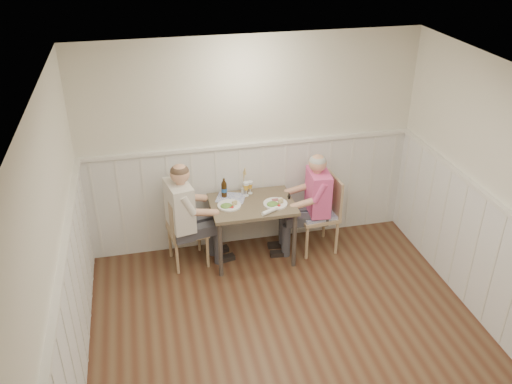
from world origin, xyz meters
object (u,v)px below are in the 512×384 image
grass_vase (243,182)px  man_in_pink (314,211)px  diner_cream (185,225)px  beer_bottle (224,189)px  chair_right (322,210)px  dining_table (252,210)px  chair_left (182,228)px

grass_vase → man_in_pink: bearing=-17.1°
diner_cream → beer_bottle: size_ratio=5.66×
beer_bottle → grass_vase: bearing=7.1°
chair_right → diner_cream: (-1.67, -0.04, 0.05)m
dining_table → chair_left: chair_left is taller
dining_table → grass_vase: bearing=103.4°
chair_right → diner_cream: diner_cream is taller
chair_right → grass_vase: (-0.93, 0.23, 0.39)m
grass_vase → dining_table: bearing=-76.6°
chair_left → grass_vase: (0.76, 0.19, 0.42)m
dining_table → beer_bottle: size_ratio=4.04×
chair_right → beer_bottle: bearing=170.4°
chair_left → grass_vase: 0.89m
man_in_pink → grass_vase: (-0.82, 0.25, 0.36)m
dining_table → chair_right: bearing=1.4°
chair_right → chair_left: chair_right is taller
chair_right → dining_table: bearing=-178.6°
chair_right → beer_bottle: 1.22m
diner_cream → grass_vase: (0.74, 0.26, 0.34)m
diner_cream → beer_bottle: diner_cream is taller
chair_left → diner_cream: size_ratio=0.66×
beer_bottle → grass_vase: 0.24m
grass_vase → beer_bottle: bearing=-172.9°
beer_bottle → chair_left: bearing=-162.6°
man_in_pink → grass_vase: man_in_pink is taller
chair_right → man_in_pink: size_ratio=0.74×
dining_table → chair_right: size_ratio=1.01×
dining_table → diner_cream: size_ratio=0.71×
chair_left → beer_bottle: size_ratio=3.74×
diner_cream → chair_right: bearing=1.3°
dining_table → chair_left: size_ratio=1.08×
grass_vase → chair_right: bearing=-13.7°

